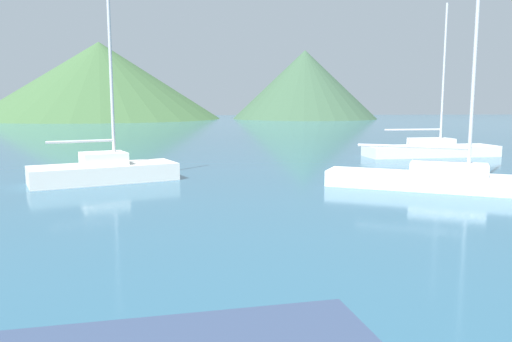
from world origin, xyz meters
name	(u,v)px	position (x,y,z in m)	size (l,w,h in m)	color
sailboat_inner	(104,170)	(-5.53, 20.31, 0.44)	(5.63, 3.84, 6.69)	white
sailboat_middle	(448,178)	(6.46, 17.22, 0.43)	(7.91, 5.07, 9.96)	white
sailboat_outer	(431,149)	(10.70, 27.78, 0.41)	(7.50, 2.59, 8.25)	white
hill_west	(100,81)	(-20.99, 95.26, 6.89)	(43.25, 43.25, 13.77)	#3D6038
hill_central	(305,85)	(16.32, 93.47, 6.25)	(26.65, 26.65, 12.49)	#38563D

